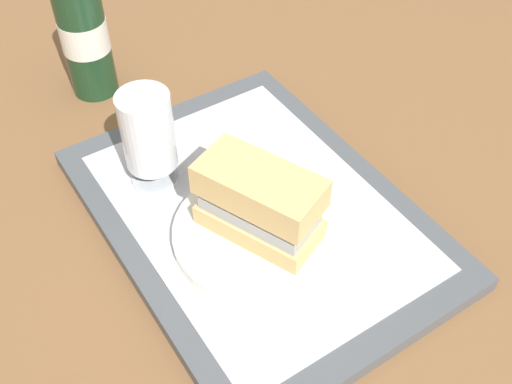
{
  "coord_description": "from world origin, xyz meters",
  "views": [
    {
      "loc": [
        -0.4,
        0.26,
        0.55
      ],
      "look_at": [
        0.0,
        0.0,
        0.05
      ],
      "focal_mm": 43.41,
      "sensor_mm": 36.0,
      "label": 1
    }
  ],
  "objects": [
    {
      "name": "tray",
      "position": [
        0.0,
        0.0,
        0.01
      ],
      "size": [
        0.44,
        0.32,
        0.02
      ],
      "primitive_type": "cube",
      "color": "#4C5156",
      "rests_on": "ground_plane"
    },
    {
      "name": "plate",
      "position": [
        -0.04,
        0.02,
        0.03
      ],
      "size": [
        0.19,
        0.19,
        0.01
      ],
      "primitive_type": "cylinder",
      "color": "silver",
      "rests_on": "placemat"
    },
    {
      "name": "sandwich",
      "position": [
        -0.03,
        0.02,
        0.08
      ],
      "size": [
        0.14,
        0.11,
        0.08
      ],
      "rotation": [
        0.0,
        0.0,
        0.41
      ],
      "color": "tan",
      "rests_on": "plate"
    },
    {
      "name": "beer_glass",
      "position": [
        0.11,
        0.07,
        0.09
      ],
      "size": [
        0.06,
        0.06,
        0.12
      ],
      "color": "silver",
      "rests_on": "placemat"
    },
    {
      "name": "placemat",
      "position": [
        0.0,
        0.0,
        0.02
      ],
      "size": [
        0.38,
        0.27,
        0.0
      ],
      "primitive_type": "cube",
      "color": "silver",
      "rests_on": "tray"
    },
    {
      "name": "ground_plane",
      "position": [
        0.0,
        0.0,
        0.0
      ],
      "size": [
        3.0,
        3.0,
        0.0
      ],
      "primitive_type": "plane",
      "color": "brown"
    },
    {
      "name": "beer_bottle",
      "position": [
        0.34,
        0.06,
        0.1
      ],
      "size": [
        0.07,
        0.07,
        0.27
      ],
      "color": "#19381E",
      "rests_on": "ground_plane"
    }
  ]
}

